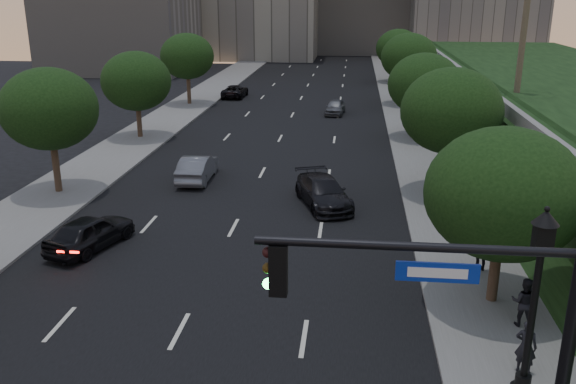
# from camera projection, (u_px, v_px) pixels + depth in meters

# --- Properties ---
(road_surface) EXTENTS (16.00, 140.00, 0.02)m
(road_surface) POSITION_uv_depth(u_px,v_px,m) (277.00, 145.00, 43.07)
(road_surface) COLOR black
(road_surface) RESTS_ON ground
(sidewalk_right) EXTENTS (4.50, 140.00, 0.15)m
(sidewalk_right) POSITION_uv_depth(u_px,v_px,m) (424.00, 148.00, 42.00)
(sidewalk_right) COLOR slate
(sidewalk_right) RESTS_ON ground
(sidewalk_left) EXTENTS (4.50, 140.00, 0.15)m
(sidewalk_left) POSITION_uv_depth(u_px,v_px,m) (136.00, 140.00, 44.09)
(sidewalk_left) COLOR slate
(sidewalk_left) RESTS_ON ground
(parapet_wall) EXTENTS (0.35, 90.00, 0.70)m
(parapet_wall) POSITION_uv_depth(u_px,v_px,m) (484.00, 91.00, 38.44)
(parapet_wall) COLOR slate
(parapet_wall) RESTS_ON embankment
(office_block_filler) EXTENTS (18.00, 16.00, 14.00)m
(office_block_filler) POSITION_uv_depth(u_px,v_px,m) (121.00, 18.00, 81.29)
(office_block_filler) COLOR gray
(office_block_filler) RESTS_ON ground
(tree_right_a) EXTENTS (5.20, 5.20, 6.24)m
(tree_right_a) POSITION_uv_depth(u_px,v_px,m) (503.00, 194.00, 19.99)
(tree_right_a) COLOR #38281C
(tree_right_a) RESTS_ON ground
(tree_right_b) EXTENTS (5.20, 5.20, 6.74)m
(tree_right_b) POSITION_uv_depth(u_px,v_px,m) (451.00, 111.00, 31.16)
(tree_right_b) COLOR #38281C
(tree_right_b) RESTS_ON ground
(tree_right_c) EXTENTS (5.20, 5.20, 6.24)m
(tree_right_c) POSITION_uv_depth(u_px,v_px,m) (424.00, 84.00, 43.59)
(tree_right_c) COLOR #38281C
(tree_right_c) RESTS_ON ground
(tree_right_d) EXTENTS (5.20, 5.20, 6.74)m
(tree_right_d) POSITION_uv_depth(u_px,v_px,m) (409.00, 57.00, 56.65)
(tree_right_d) COLOR #38281C
(tree_right_d) RESTS_ON ground
(tree_right_e) EXTENTS (5.20, 5.20, 6.24)m
(tree_right_e) POSITION_uv_depth(u_px,v_px,m) (398.00, 48.00, 70.97)
(tree_right_e) COLOR #38281C
(tree_right_e) RESTS_ON ground
(tree_left_b) EXTENTS (5.00, 5.00, 6.71)m
(tree_left_b) POSITION_uv_depth(u_px,v_px,m) (49.00, 109.00, 31.35)
(tree_left_b) COLOR #38281C
(tree_left_b) RESTS_ON ground
(tree_left_c) EXTENTS (5.00, 5.00, 6.34)m
(tree_left_c) POSITION_uv_depth(u_px,v_px,m) (136.00, 81.00, 43.74)
(tree_left_c) COLOR #38281C
(tree_left_c) RESTS_ON ground
(tree_left_d) EXTENTS (5.00, 5.00, 6.71)m
(tree_left_d) POSITION_uv_depth(u_px,v_px,m) (187.00, 56.00, 56.84)
(tree_left_d) COLOR #38281C
(tree_left_d) RESTS_ON ground
(street_lamp) EXTENTS (0.64, 0.64, 5.62)m
(street_lamp) POSITION_uv_depth(u_px,v_px,m) (531.00, 320.00, 15.02)
(street_lamp) COLOR black
(street_lamp) RESTS_ON ground
(sedan_near_left) EXTENTS (2.95, 4.62, 1.46)m
(sedan_near_left) POSITION_uv_depth(u_px,v_px,m) (90.00, 232.00, 25.56)
(sedan_near_left) COLOR black
(sedan_near_left) RESTS_ON ground
(sedan_mid_left) EXTENTS (1.64, 4.52, 1.48)m
(sedan_mid_left) POSITION_uv_depth(u_px,v_px,m) (197.00, 168.00, 34.81)
(sedan_mid_left) COLOR slate
(sedan_mid_left) RESTS_ON ground
(sedan_far_left) EXTENTS (2.25, 4.63, 1.27)m
(sedan_far_left) POSITION_uv_depth(u_px,v_px,m) (235.00, 91.00, 62.22)
(sedan_far_left) COLOR black
(sedan_far_left) RESTS_ON ground
(sedan_near_right) EXTENTS (3.59, 5.35, 1.44)m
(sedan_near_right) POSITION_uv_depth(u_px,v_px,m) (323.00, 192.00, 30.69)
(sedan_near_right) COLOR black
(sedan_near_right) RESTS_ON ground
(sedan_far_right) EXTENTS (1.87, 3.95, 1.30)m
(sedan_far_right) POSITION_uv_depth(u_px,v_px,m) (335.00, 107.00, 53.64)
(sedan_far_right) COLOR #57595E
(sedan_far_right) RESTS_ON ground
(pedestrian_a) EXTENTS (0.70, 0.60, 1.62)m
(pedestrian_a) POSITION_uv_depth(u_px,v_px,m) (526.00, 346.00, 16.93)
(pedestrian_a) COLOR black
(pedestrian_a) RESTS_ON sidewalk_right
(pedestrian_b) EXTENTS (0.97, 0.86, 1.65)m
(pedestrian_b) POSITION_uv_depth(u_px,v_px,m) (524.00, 302.00, 19.31)
(pedestrian_b) COLOR black
(pedestrian_b) RESTS_ON sidewalk_right
(pedestrian_c) EXTENTS (1.16, 0.79, 1.83)m
(pedestrian_c) POSITION_uv_depth(u_px,v_px,m) (482.00, 248.00, 23.12)
(pedestrian_c) COLOR black
(pedestrian_c) RESTS_ON sidewalk_right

